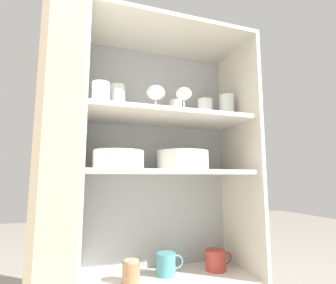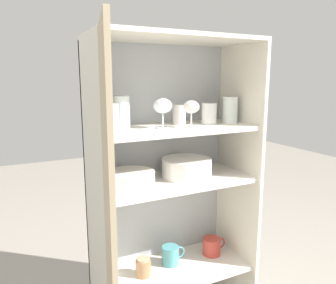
{
  "view_description": "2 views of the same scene",
  "coord_description": "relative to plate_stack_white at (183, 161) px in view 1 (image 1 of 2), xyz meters",
  "views": [
    {
      "loc": [
        -0.39,
        -0.97,
        0.72
      ],
      "look_at": [
        -0.0,
        0.18,
        0.89
      ],
      "focal_mm": 28.0,
      "sensor_mm": 36.0,
      "label": 1
    },
    {
      "loc": [
        -0.7,
        -1.16,
        1.23
      ],
      "look_at": [
        -0.04,
        0.16,
        0.95
      ],
      "focal_mm": 35.0,
      "sensor_mm": 36.0,
      "label": 2
    }
  ],
  "objects": [
    {
      "name": "plate_stack_white",
      "position": [
        0.0,
        0.0,
        0.0
      ],
      "size": [
        0.24,
        0.24,
        0.09
      ],
      "color": "white",
      "rests_on": "shelf_board_middle"
    },
    {
      "name": "coffee_mug_primary",
      "position": [
        -0.07,
        0.03,
        -0.46
      ],
      "size": [
        0.13,
        0.09,
        0.1
      ],
      "color": "teal",
      "rests_on": "shelf_board_lower"
    },
    {
      "name": "shelf_board_upper",
      "position": [
        -0.07,
        -0.01,
        0.2
      ],
      "size": [
        0.74,
        0.33,
        0.02
      ],
      "primitive_type": "cube",
      "color": "silver"
    },
    {
      "name": "cupboard_side_right",
      "position": [
        0.3,
        -0.01,
        -0.11
      ],
      "size": [
        0.02,
        0.37,
        1.4
      ],
      "primitive_type": "cube",
      "color": "silver",
      "rests_on": "ground_plane"
    },
    {
      "name": "coffee_mug_extra_1",
      "position": [
        0.17,
        0.02,
        -0.47
      ],
      "size": [
        0.14,
        0.1,
        0.09
      ],
      "color": "#BC3D33",
      "rests_on": "shelf_board_lower"
    },
    {
      "name": "storage_jar",
      "position": [
        -0.24,
        -0.0,
        -0.47
      ],
      "size": [
        0.07,
        0.07,
        0.09
      ],
      "color": "#99704C",
      "rests_on": "shelf_board_lower"
    },
    {
      "name": "cupboard_back_panel",
      "position": [
        -0.07,
        0.16,
        -0.11
      ],
      "size": [
        0.77,
        0.02,
        1.4
      ],
      "primitive_type": "cube",
      "color": "#B2B7BC",
      "rests_on": "ground_plane"
    },
    {
      "name": "cupboard_side_left",
      "position": [
        -0.45,
        -0.01,
        -0.11
      ],
      "size": [
        0.02,
        0.37,
        1.4
      ],
      "primitive_type": "cube",
      "color": "silver",
      "rests_on": "ground_plane"
    },
    {
      "name": "cupboard_top_panel",
      "position": [
        -0.07,
        -0.01,
        0.6
      ],
      "size": [
        0.77,
        0.37,
        0.02
      ],
      "primitive_type": "cube",
      "color": "silver",
      "rests_on": "cupboard_side_left"
    },
    {
      "name": "mixing_bowl_large",
      "position": [
        -0.31,
        -0.05,
        -0.0
      ],
      "size": [
        0.21,
        0.21,
        0.08
      ],
      "color": "silver",
      "rests_on": "shelf_board_middle"
    },
    {
      "name": "tumbler_glass_4",
      "position": [
        0.24,
        -0.02,
        0.27
      ],
      "size": [
        0.08,
        0.08,
        0.13
      ],
      "color": "white",
      "rests_on": "shelf_board_upper"
    },
    {
      "name": "shelf_board_middle",
      "position": [
        -0.07,
        -0.01,
        -0.05
      ],
      "size": [
        0.74,
        0.33,
        0.02
      ],
      "primitive_type": "cube",
      "color": "silver"
    },
    {
      "name": "tumbler_glass_0",
      "position": [
        -0.39,
        -0.03,
        0.27
      ],
      "size": [
        0.08,
        0.08,
        0.12
      ],
      "color": "white",
      "rests_on": "shelf_board_upper"
    },
    {
      "name": "wine_glass_0",
      "position": [
        -0.02,
        -0.07,
        0.29
      ],
      "size": [
        0.07,
        0.07,
        0.12
      ],
      "color": "silver",
      "rests_on": "shelf_board_upper"
    },
    {
      "name": "shelf_board_lower",
      "position": [
        -0.07,
        -0.01,
        -0.52
      ],
      "size": [
        0.74,
        0.33,
        0.02
      ],
      "primitive_type": "cube",
      "color": "silver"
    },
    {
      "name": "tumbler_glass_2",
      "position": [
        -0.02,
        0.04,
        0.26
      ],
      "size": [
        0.06,
        0.06,
        0.1
      ],
      "color": "silver",
      "rests_on": "shelf_board_upper"
    },
    {
      "name": "tumbler_glass_1",
      "position": [
        -0.31,
        0.05,
        0.28
      ],
      "size": [
        0.07,
        0.07,
        0.14
      ],
      "color": "white",
      "rests_on": "shelf_board_upper"
    },
    {
      "name": "cupboard_door",
      "position": [
        -0.5,
        -0.38,
        -0.11
      ],
      "size": [
        0.1,
        0.38,
        1.4
      ],
      "color": "tan",
      "rests_on": "ground_plane"
    },
    {
      "name": "wine_glass_1",
      "position": [
        -0.14,
        -0.03,
        0.3
      ],
      "size": [
        0.08,
        0.08,
        0.13
      ],
      "color": "white",
      "rests_on": "shelf_board_upper"
    },
    {
      "name": "tumbler_glass_3",
      "position": [
        0.12,
        0.0,
        0.26
      ],
      "size": [
        0.07,
        0.07,
        0.1
      ],
      "color": "white",
      "rests_on": "shelf_board_upper"
    }
  ]
}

